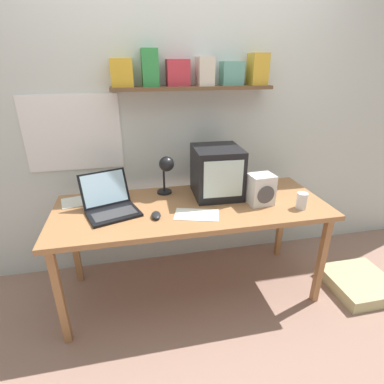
{
  "coord_description": "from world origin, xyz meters",
  "views": [
    {
      "loc": [
        -0.39,
        -1.85,
        1.66
      ],
      "look_at": [
        0.0,
        0.0,
        0.85
      ],
      "focal_mm": 28.0,
      "sensor_mm": 36.0,
      "label": 1
    }
  ],
  "objects_px": {
    "crt_monitor": "(217,172)",
    "corner_desk": "(192,212)",
    "floor_cushion": "(359,283)",
    "open_notebook": "(197,215)",
    "space_heater": "(261,189)",
    "printed_handout": "(76,202)",
    "laptop": "(110,202)",
    "computer_mouse": "(156,215)",
    "juice_glass": "(302,201)",
    "desk_lamp": "(166,168)"
  },
  "relations": [
    {
      "from": "desk_lamp",
      "to": "corner_desk",
      "type": "bearing_deg",
      "value": -68.32
    },
    {
      "from": "laptop",
      "to": "floor_cushion",
      "type": "xyz_separation_m",
      "value": [
        1.86,
        -0.3,
        -0.76
      ]
    },
    {
      "from": "desk_lamp",
      "to": "open_notebook",
      "type": "distance_m",
      "value": 0.44
    },
    {
      "from": "crt_monitor",
      "to": "printed_handout",
      "type": "distance_m",
      "value": 1.04
    },
    {
      "from": "floor_cushion",
      "to": "corner_desk",
      "type": "bearing_deg",
      "value": 168.45
    },
    {
      "from": "printed_handout",
      "to": "floor_cushion",
      "type": "height_order",
      "value": "printed_handout"
    },
    {
      "from": "printed_handout",
      "to": "floor_cushion",
      "type": "relative_size",
      "value": 0.49
    },
    {
      "from": "space_heater",
      "to": "open_notebook",
      "type": "distance_m",
      "value": 0.49
    },
    {
      "from": "corner_desk",
      "to": "space_heater",
      "type": "bearing_deg",
      "value": -8.58
    },
    {
      "from": "desk_lamp",
      "to": "computer_mouse",
      "type": "distance_m",
      "value": 0.41
    },
    {
      "from": "corner_desk",
      "to": "floor_cushion",
      "type": "relative_size",
      "value": 4.04
    },
    {
      "from": "crt_monitor",
      "to": "open_notebook",
      "type": "relative_size",
      "value": 1.16
    },
    {
      "from": "juice_glass",
      "to": "computer_mouse",
      "type": "relative_size",
      "value": 1.05
    },
    {
      "from": "desk_lamp",
      "to": "open_notebook",
      "type": "relative_size",
      "value": 0.95
    },
    {
      "from": "laptop",
      "to": "computer_mouse",
      "type": "distance_m",
      "value": 0.34
    },
    {
      "from": "corner_desk",
      "to": "desk_lamp",
      "type": "xyz_separation_m",
      "value": [
        -0.15,
        0.2,
        0.27
      ]
    },
    {
      "from": "desk_lamp",
      "to": "juice_glass",
      "type": "bearing_deg",
      "value": -39.41
    },
    {
      "from": "space_heater",
      "to": "open_notebook",
      "type": "relative_size",
      "value": 0.67
    },
    {
      "from": "crt_monitor",
      "to": "open_notebook",
      "type": "xyz_separation_m",
      "value": [
        -0.22,
        -0.29,
        -0.18
      ]
    },
    {
      "from": "laptop",
      "to": "space_heater",
      "type": "relative_size",
      "value": 1.95
    },
    {
      "from": "computer_mouse",
      "to": "corner_desk",
      "type": "bearing_deg",
      "value": 26.34
    },
    {
      "from": "crt_monitor",
      "to": "corner_desk",
      "type": "bearing_deg",
      "value": -144.9
    },
    {
      "from": "computer_mouse",
      "to": "floor_cushion",
      "type": "xyz_separation_m",
      "value": [
        1.57,
        -0.14,
        -0.71
      ]
    },
    {
      "from": "desk_lamp",
      "to": "laptop",
      "type": "bearing_deg",
      "value": -171.32
    },
    {
      "from": "laptop",
      "to": "open_notebook",
      "type": "distance_m",
      "value": 0.59
    },
    {
      "from": "crt_monitor",
      "to": "floor_cushion",
      "type": "bearing_deg",
      "value": -18.72
    },
    {
      "from": "crt_monitor",
      "to": "open_notebook",
      "type": "height_order",
      "value": "crt_monitor"
    },
    {
      "from": "computer_mouse",
      "to": "open_notebook",
      "type": "bearing_deg",
      "value": -4.22
    },
    {
      "from": "desk_lamp",
      "to": "computer_mouse",
      "type": "bearing_deg",
      "value": -123.52
    },
    {
      "from": "corner_desk",
      "to": "crt_monitor",
      "type": "xyz_separation_m",
      "value": [
        0.22,
        0.14,
        0.24
      ]
    },
    {
      "from": "laptop",
      "to": "printed_handout",
      "type": "bearing_deg",
      "value": 123.05
    },
    {
      "from": "computer_mouse",
      "to": "open_notebook",
      "type": "relative_size",
      "value": 0.33
    },
    {
      "from": "desk_lamp",
      "to": "computer_mouse",
      "type": "xyz_separation_m",
      "value": [
        -0.12,
        -0.33,
        -0.2
      ]
    },
    {
      "from": "open_notebook",
      "to": "space_heater",
      "type": "bearing_deg",
      "value": 9.39
    },
    {
      "from": "desk_lamp",
      "to": "floor_cushion",
      "type": "xyz_separation_m",
      "value": [
        1.46,
        -0.47,
        -0.91
      ]
    },
    {
      "from": "space_heater",
      "to": "floor_cushion",
      "type": "xyz_separation_m",
      "value": [
        0.83,
        -0.2,
        -0.8
      ]
    },
    {
      "from": "floor_cushion",
      "to": "open_notebook",
      "type": "bearing_deg",
      "value": 174.88
    },
    {
      "from": "floor_cushion",
      "to": "crt_monitor",
      "type": "bearing_deg",
      "value": 159.47
    },
    {
      "from": "open_notebook",
      "to": "corner_desk",
      "type": "bearing_deg",
      "value": 90.08
    },
    {
      "from": "juice_glass",
      "to": "laptop",
      "type": "bearing_deg",
      "value": 169.77
    },
    {
      "from": "laptop",
      "to": "space_heater",
      "type": "distance_m",
      "value": 1.04
    },
    {
      "from": "open_notebook",
      "to": "computer_mouse",
      "type": "bearing_deg",
      "value": 175.78
    },
    {
      "from": "laptop",
      "to": "juice_glass",
      "type": "height_order",
      "value": "laptop"
    },
    {
      "from": "corner_desk",
      "to": "open_notebook",
      "type": "xyz_separation_m",
      "value": [
        0.0,
        -0.15,
        0.06
      ]
    },
    {
      "from": "floor_cushion",
      "to": "printed_handout",
      "type": "bearing_deg",
      "value": 166.92
    },
    {
      "from": "computer_mouse",
      "to": "printed_handout",
      "type": "relative_size",
      "value": 0.46
    },
    {
      "from": "crt_monitor",
      "to": "space_heater",
      "type": "distance_m",
      "value": 0.34
    },
    {
      "from": "laptop",
      "to": "printed_handout",
      "type": "distance_m",
      "value": 0.32
    },
    {
      "from": "crt_monitor",
      "to": "laptop",
      "type": "xyz_separation_m",
      "value": [
        -0.77,
        -0.11,
        -0.12
      ]
    },
    {
      "from": "open_notebook",
      "to": "printed_handout",
      "type": "bearing_deg",
      "value": 155.09
    }
  ]
}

